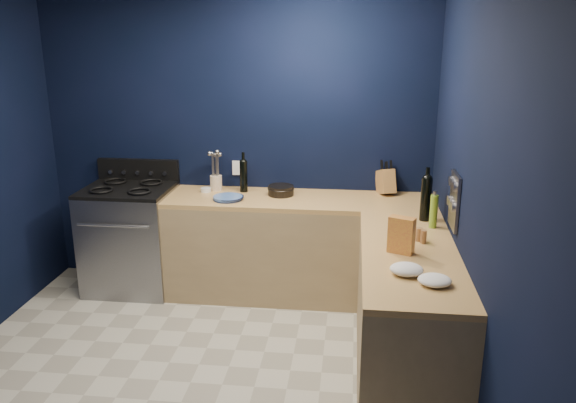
# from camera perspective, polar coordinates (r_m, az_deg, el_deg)

# --- Properties ---
(floor) EXTENTS (3.50, 3.50, 0.02)m
(floor) POSITION_cam_1_polar(r_m,az_deg,el_deg) (4.14, -9.64, -17.40)
(floor) COLOR #B3B09E
(floor) RESTS_ON ground
(wall_back) EXTENTS (3.50, 0.02, 2.60)m
(wall_back) POSITION_cam_1_polar(r_m,az_deg,el_deg) (5.23, -5.06, 5.75)
(wall_back) COLOR black
(wall_back) RESTS_ON ground
(wall_right) EXTENTS (0.02, 3.50, 2.60)m
(wall_right) POSITION_cam_1_polar(r_m,az_deg,el_deg) (3.49, 18.15, -0.67)
(wall_right) COLOR black
(wall_right) RESTS_ON ground
(wall_front) EXTENTS (3.50, 0.02, 2.60)m
(wall_front) POSITION_cam_1_polar(r_m,az_deg,el_deg) (2.09, -25.14, -13.55)
(wall_front) COLOR black
(wall_front) RESTS_ON ground
(cab_back) EXTENTS (2.30, 0.63, 0.86)m
(cab_back) POSITION_cam_1_polar(r_m,az_deg,el_deg) (5.08, 1.13, -4.77)
(cab_back) COLOR #A0855B
(cab_back) RESTS_ON floor
(top_back) EXTENTS (2.30, 0.63, 0.04)m
(top_back) POSITION_cam_1_polar(r_m,az_deg,el_deg) (4.93, 1.16, 0.10)
(top_back) COLOR olive
(top_back) RESTS_ON cab_back
(cab_right) EXTENTS (0.63, 1.67, 0.86)m
(cab_right) POSITION_cam_1_polar(r_m,az_deg,el_deg) (4.03, 11.62, -11.16)
(cab_right) COLOR #A0855B
(cab_right) RESTS_ON floor
(top_right) EXTENTS (0.63, 1.67, 0.04)m
(top_right) POSITION_cam_1_polar(r_m,az_deg,el_deg) (3.85, 12.02, -5.22)
(top_right) COLOR olive
(top_right) RESTS_ON cab_right
(gas_range) EXTENTS (0.76, 0.66, 0.92)m
(gas_range) POSITION_cam_1_polar(r_m,az_deg,el_deg) (5.41, -15.28, -3.68)
(gas_range) COLOR gray
(gas_range) RESTS_ON floor
(oven_door) EXTENTS (0.59, 0.02, 0.42)m
(oven_door) POSITION_cam_1_polar(r_m,az_deg,el_deg) (5.14, -16.54, -4.99)
(oven_door) COLOR black
(oven_door) RESTS_ON gas_range
(cooktop) EXTENTS (0.76, 0.66, 0.03)m
(cooktop) POSITION_cam_1_polar(r_m,az_deg,el_deg) (5.27, -15.67, 1.17)
(cooktop) COLOR black
(cooktop) RESTS_ON gas_range
(backguard) EXTENTS (0.76, 0.06, 0.20)m
(backguard) POSITION_cam_1_polar(r_m,az_deg,el_deg) (5.51, -14.61, 3.07)
(backguard) COLOR black
(backguard) RESTS_ON gas_range
(spice_panel) EXTENTS (0.02, 0.28, 0.38)m
(spice_panel) POSITION_cam_1_polar(r_m,az_deg,el_deg) (4.04, 16.19, 0.05)
(spice_panel) COLOR gray
(spice_panel) RESTS_ON wall_right
(wall_outlet) EXTENTS (0.09, 0.02, 0.13)m
(wall_outlet) POSITION_cam_1_polar(r_m,az_deg,el_deg) (5.26, -5.05, 3.35)
(wall_outlet) COLOR white
(wall_outlet) RESTS_ON wall_back
(plate_stack) EXTENTS (0.25, 0.25, 0.03)m
(plate_stack) POSITION_cam_1_polar(r_m,az_deg,el_deg) (4.91, -5.99, 0.36)
(plate_stack) COLOR teal
(plate_stack) RESTS_ON top_back
(ramekin) EXTENTS (0.10, 0.10, 0.04)m
(ramekin) POSITION_cam_1_polar(r_m,az_deg,el_deg) (5.17, -8.15, 1.15)
(ramekin) COLOR white
(ramekin) RESTS_ON top_back
(utensil_crock) EXTENTS (0.11, 0.11, 0.13)m
(utensil_crock) POSITION_cam_1_polar(r_m,az_deg,el_deg) (5.20, -7.15, 1.85)
(utensil_crock) COLOR beige
(utensil_crock) RESTS_ON top_back
(wine_bottle_back) EXTENTS (0.08, 0.08, 0.28)m
(wine_bottle_back) POSITION_cam_1_polar(r_m,az_deg,el_deg) (5.11, -4.43, 2.49)
(wine_bottle_back) COLOR black
(wine_bottle_back) RESTS_ON top_back
(lemon_basket) EXTENTS (0.30, 0.30, 0.08)m
(lemon_basket) POSITION_cam_1_polar(r_m,az_deg,el_deg) (5.01, -0.71, 1.11)
(lemon_basket) COLOR black
(lemon_basket) RESTS_ON top_back
(knife_block) EXTENTS (0.19, 0.27, 0.26)m
(knife_block) POSITION_cam_1_polar(r_m,az_deg,el_deg) (5.12, 9.66, 1.93)
(knife_block) COLOR olive
(knife_block) RESTS_ON top_back
(wine_bottle_right) EXTENTS (0.08, 0.08, 0.33)m
(wine_bottle_right) POSITION_cam_1_polar(r_m,az_deg,el_deg) (4.44, 13.53, 0.22)
(wine_bottle_right) COLOR black
(wine_bottle_right) RESTS_ON top_right
(oil_bottle) EXTENTS (0.06, 0.06, 0.25)m
(oil_bottle) POSITION_cam_1_polar(r_m,az_deg,el_deg) (4.30, 14.25, -0.97)
(oil_bottle) COLOR olive
(oil_bottle) RESTS_ON top_right
(spice_jar_near) EXTENTS (0.06, 0.06, 0.09)m
(spice_jar_near) POSITION_cam_1_polar(r_m,az_deg,el_deg) (4.00, 13.30, -3.42)
(spice_jar_near) COLOR olive
(spice_jar_near) RESTS_ON top_right
(spice_jar_far) EXTENTS (0.06, 0.06, 0.09)m
(spice_jar_far) POSITION_cam_1_polar(r_m,az_deg,el_deg) (4.04, 12.88, -3.20)
(spice_jar_far) COLOR olive
(spice_jar_far) RESTS_ON top_right
(crouton_bag) EXTENTS (0.18, 0.14, 0.24)m
(crouton_bag) POSITION_cam_1_polar(r_m,az_deg,el_deg) (3.78, 11.19, -3.29)
(crouton_bag) COLOR #A51632
(crouton_bag) RESTS_ON top_right
(towel_front) EXTENTS (0.25, 0.23, 0.07)m
(towel_front) POSITION_cam_1_polar(r_m,az_deg,el_deg) (3.48, 11.69, -6.60)
(towel_front) COLOR white
(towel_front) RESTS_ON top_right
(towel_end) EXTENTS (0.20, 0.18, 0.06)m
(towel_end) POSITION_cam_1_polar(r_m,az_deg,el_deg) (3.39, 14.35, -7.57)
(towel_end) COLOR white
(towel_end) RESTS_ON top_right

